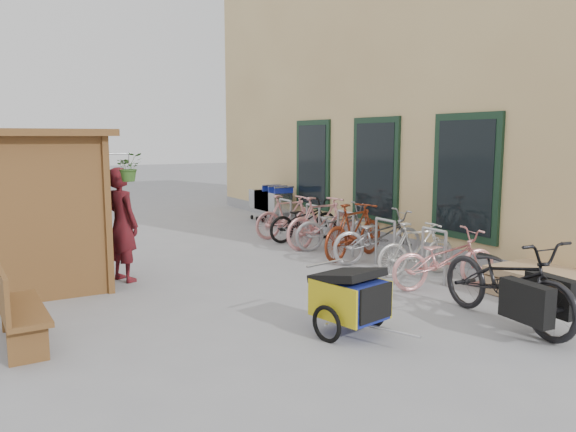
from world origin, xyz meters
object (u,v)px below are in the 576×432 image
pallet_stack (539,283)px  bike_2 (378,236)px  bike_3 (354,231)px  bike_6 (304,220)px  bike_7 (288,216)px  bike_5 (321,222)px  person_kiosk (122,225)px  bench (14,305)px  kiosk (29,188)px  bike_4 (337,226)px  cargo_bike (508,281)px  bike_0 (444,259)px  bike_1 (417,249)px  child_trailer (350,296)px  shopping_carts (270,200)px

pallet_stack → bike_2: bearing=101.2°
bike_3 → bike_6: bike_3 is taller
bike_7 → bike_2: bearing=-177.1°
pallet_stack → bike_5: 4.68m
bike_6 → pallet_stack: bearing=-176.4°
pallet_stack → person_kiosk: (-4.96, 3.91, 0.70)m
bike_6 → bench: bearing=119.8°
kiosk → bench: bearing=-99.9°
kiosk → bike_4: kiosk is taller
cargo_bike → bike_7: (0.59, 6.53, -0.05)m
cargo_bike → bike_0: bearing=77.2°
bike_1 → child_trailer: bearing=130.6°
cargo_bike → bike_2: cargo_bike is taller
cargo_bike → bike_3: cargo_bike is taller
bike_3 → pallet_stack: bearing=174.9°
kiosk → bike_7: bearing=20.9°
bike_6 → bike_7: size_ratio=1.07×
bike_5 → bike_7: 1.36m
bike_5 → shopping_carts: bearing=-18.5°
bench → shopping_carts: shopping_carts is taller
child_trailer → bike_7: (2.47, 5.86, 0.04)m
bike_2 → bike_6: bike_2 is taller
bike_2 → bike_7: (-0.19, 3.03, 0.01)m
bike_6 → bike_7: (-0.14, 0.48, 0.03)m
bike_7 → bike_4: bearing=-173.1°
bench → bike_4: bike_4 is taller
bike_1 → bike_6: 3.64m
bike_4 → bike_6: bike_4 is taller
kiosk → bike_4: bearing=4.5°
bench → child_trailer: (3.43, -1.47, -0.02)m
pallet_stack → cargo_bike: size_ratio=0.55×
person_kiosk → shopping_carts: bearing=-71.1°
bike_1 → bike_2: bike_2 is taller
bench → person_kiosk: bearing=51.3°
pallet_stack → child_trailer: (-3.25, 0.11, 0.24)m
bike_1 → bike_6: (0.01, 3.64, 0.01)m
pallet_stack → bike_0: bike_0 is taller
pallet_stack → bike_7: bearing=97.4°
child_trailer → cargo_bike: (1.89, -0.67, 0.10)m
shopping_carts → bike_4: bearing=-97.9°
shopping_carts → bike_2: shopping_carts is taller
bike_5 → pallet_stack: bearing=-177.9°
bike_0 → bike_5: 3.58m
bike_3 → shopping_carts: bearing=-26.4°
person_kiosk → bike_3: (4.20, -0.46, -0.38)m
shopping_carts → person_kiosk: bearing=-138.4°
pallet_stack → bike_5: bearing=99.2°
person_kiosk → bike_3: 4.24m
bike_2 → cargo_bike: bearing=175.0°
bike_0 → bike_1: 0.84m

